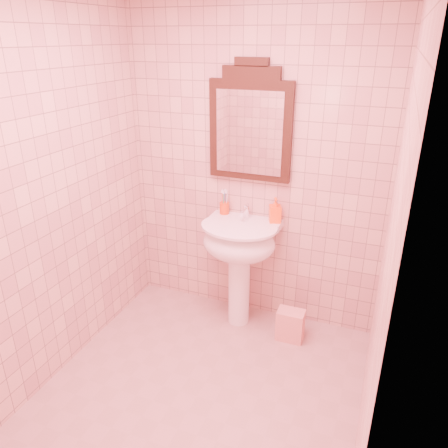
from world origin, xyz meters
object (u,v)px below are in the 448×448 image
at_px(toothbrush_cup, 224,208).
at_px(towel, 290,325).
at_px(pedestal_sink, 239,249).
at_px(soap_dispenser, 275,210).
at_px(mirror, 250,126).

distance_m(toothbrush_cup, towel, 1.04).
height_order(toothbrush_cup, towel, toothbrush_cup).
bearing_deg(pedestal_sink, toothbrush_cup, 137.76).
xyz_separation_m(toothbrush_cup, towel, (0.63, -0.24, -0.79)).
bearing_deg(pedestal_sink, soap_dispenser, 34.69).
bearing_deg(mirror, pedestal_sink, -90.00).
xyz_separation_m(soap_dispenser, towel, (0.22, -0.22, -0.83)).
bearing_deg(towel, toothbrush_cup, 159.52).
bearing_deg(toothbrush_cup, mirror, 9.11).
bearing_deg(soap_dispenser, towel, -67.66).
relative_size(pedestal_sink, towel, 3.48).
bearing_deg(pedestal_sink, towel, -8.42).
height_order(pedestal_sink, towel, pedestal_sink).
bearing_deg(toothbrush_cup, towel, -20.48).
distance_m(pedestal_sink, towel, 0.70).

